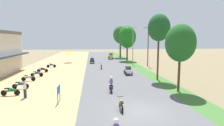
# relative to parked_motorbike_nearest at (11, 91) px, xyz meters

# --- Properties ---
(ground_plane) EXTENTS (180.00, 180.00, 0.00)m
(ground_plane) POSITION_rel_parked_motorbike_nearest_xyz_m (11.31, -5.31, -0.55)
(ground_plane) COLOR #7A6B4C
(road_strip) EXTENTS (9.00, 140.00, 0.08)m
(road_strip) POSITION_rel_parked_motorbike_nearest_xyz_m (11.31, -5.31, -0.51)
(road_strip) COLOR #565659
(road_strip) RESTS_ON ground
(median_strip) EXTENTS (2.40, 140.00, 0.06)m
(median_strip) POSITION_rel_parked_motorbike_nearest_xyz_m (17.01, -5.31, -0.52)
(median_strip) COLOR #3D6B2D
(median_strip) RESTS_ON ground
(parked_motorbike_nearest) EXTENTS (1.80, 0.54, 0.94)m
(parked_motorbike_nearest) POSITION_rel_parked_motorbike_nearest_xyz_m (0.00, 0.00, 0.00)
(parked_motorbike_nearest) COLOR black
(parked_motorbike_nearest) RESTS_ON dirt_shoulder
(parked_motorbike_second) EXTENTS (1.80, 0.54, 0.94)m
(parked_motorbike_second) POSITION_rel_parked_motorbike_nearest_xyz_m (0.04, 2.51, 0.00)
(parked_motorbike_second) COLOR black
(parked_motorbike_second) RESTS_ON dirt_shoulder
(parked_motorbike_third) EXTENTS (1.80, 0.54, 0.94)m
(parked_motorbike_third) POSITION_rel_parked_motorbike_nearest_xyz_m (-0.37, 6.38, 0.00)
(parked_motorbike_third) COLOR black
(parked_motorbike_third) RESTS_ON dirt_shoulder
(parked_motorbike_fourth) EXTENTS (1.80, 0.54, 0.94)m
(parked_motorbike_fourth) POSITION_rel_parked_motorbike_nearest_xyz_m (-0.12, 9.28, 0.00)
(parked_motorbike_fourth) COLOR black
(parked_motorbike_fourth) RESTS_ON dirt_shoulder
(parked_motorbike_fifth) EXTENTS (1.80, 0.54, 0.94)m
(parked_motorbike_fifth) POSITION_rel_parked_motorbike_nearest_xyz_m (-0.22, 12.88, 0.00)
(parked_motorbike_fifth) COLOR black
(parked_motorbike_fifth) RESTS_ON dirt_shoulder
(parked_motorbike_sixth) EXTENTS (1.80, 0.54, 0.94)m
(parked_motorbike_sixth) POSITION_rel_parked_motorbike_nearest_xyz_m (0.11, 18.24, 0.00)
(parked_motorbike_sixth) COLOR black
(parked_motorbike_sixth) RESTS_ON dirt_shoulder
(street_signboard) EXTENTS (0.06, 1.30, 1.50)m
(street_signboard) POSITION_rel_parked_motorbike_nearest_xyz_m (5.04, -2.57, 0.55)
(street_signboard) COLOR #262628
(street_signboard) RESTS_ON dirt_shoulder
(vendor_umbrella) EXTENTS (2.20, 2.20, 2.52)m
(vendor_umbrella) POSITION_rel_parked_motorbike_nearest_xyz_m (2.61, 25.78, 1.75)
(vendor_umbrella) COLOR #99999E
(vendor_umbrella) RESTS_ON dirt_shoulder
(pedestrian_on_shoulder) EXTENTS (0.42, 0.36, 1.62)m
(pedestrian_on_shoulder) POSITION_rel_parked_motorbike_nearest_xyz_m (1.68, -0.94, 0.41)
(pedestrian_on_shoulder) COLOR #33333D
(pedestrian_on_shoulder) RESTS_ON dirt_shoulder
(median_tree_nearest) EXTENTS (3.07, 3.07, 7.04)m
(median_tree_nearest) POSITION_rel_parked_motorbike_nearest_xyz_m (16.99, -0.49, 4.59)
(median_tree_nearest) COLOR #4C351E
(median_tree_nearest) RESTS_ON median_strip
(median_tree_second) EXTENTS (2.94, 2.94, 8.83)m
(median_tree_second) POSITION_rel_parked_motorbike_nearest_xyz_m (16.88, 5.39, 6.49)
(median_tree_second) COLOR #4C351E
(median_tree_second) RESTS_ON median_strip
(median_tree_third) EXTENTS (4.44, 4.44, 8.95)m
(median_tree_third) POSITION_rel_parked_motorbike_nearest_xyz_m (17.08, 27.85, 5.60)
(median_tree_third) COLOR #4C351E
(median_tree_third) RESTS_ON median_strip
(median_tree_fourth) EXTENTS (4.44, 4.44, 9.53)m
(median_tree_fourth) POSITION_rel_parked_motorbike_nearest_xyz_m (16.74, 36.60, 6.37)
(median_tree_fourth) COLOR #4C351E
(median_tree_fourth) RESTS_ON median_strip
(streetlamp_near) EXTENTS (3.16, 0.20, 8.22)m
(streetlamp_near) POSITION_rel_parked_motorbike_nearest_xyz_m (17.11, 21.58, 4.22)
(streetlamp_near) COLOR gray
(streetlamp_near) RESTS_ON median_strip
(streetlamp_mid) EXTENTS (3.16, 0.20, 8.18)m
(streetlamp_mid) POSITION_rel_parked_motorbike_nearest_xyz_m (17.11, 41.36, 4.20)
(streetlamp_mid) COLOR gray
(streetlamp_mid) RESTS_ON median_strip
(utility_pole_near) EXTENTS (1.80, 0.20, 8.39)m
(utility_pole_near) POSITION_rel_parked_motorbike_nearest_xyz_m (19.59, 18.41, 3.83)
(utility_pole_near) COLOR brown
(utility_pole_near) RESTS_ON ground
(car_hatchback_white) EXTENTS (1.04, 2.00, 1.23)m
(car_hatchback_white) POSITION_rel_parked_motorbike_nearest_xyz_m (13.58, 9.29, 0.19)
(car_hatchback_white) COLOR silver
(car_hatchback_white) RESTS_ON road_strip
(car_hatchback_charcoal) EXTENTS (1.04, 2.00, 1.23)m
(car_hatchback_charcoal) POSITION_rel_parked_motorbike_nearest_xyz_m (8.08, 23.75, 0.19)
(car_hatchback_charcoal) COLOR #282D33
(car_hatchback_charcoal) RESTS_ON road_strip
(car_van_yellow) EXTENTS (1.19, 2.41, 1.67)m
(car_van_yellow) POSITION_rel_parked_motorbike_nearest_xyz_m (13.29, 32.21, 0.47)
(car_van_yellow) COLOR gold
(car_van_yellow) RESTS_ON road_strip
(motorbike_ahead_second) EXTENTS (0.54, 1.80, 0.94)m
(motorbike_ahead_second) POSITION_rel_parked_motorbike_nearest_xyz_m (10.14, -4.92, 0.02)
(motorbike_ahead_second) COLOR black
(motorbike_ahead_second) RESTS_ON road_strip
(motorbike_ahead_third) EXTENTS (0.54, 1.80, 1.66)m
(motorbike_ahead_third) POSITION_rel_parked_motorbike_nearest_xyz_m (9.91, 0.12, 0.30)
(motorbike_ahead_third) COLOR black
(motorbike_ahead_third) RESTS_ON road_strip
(motorbike_ahead_fourth) EXTENTS (0.54, 1.80, 0.94)m
(motorbike_ahead_fourth) POSITION_rel_parked_motorbike_nearest_xyz_m (9.72, 15.16, 0.02)
(motorbike_ahead_fourth) COLOR black
(motorbike_ahead_fourth) RESTS_ON road_strip
(motorbike_ahead_fifth) EXTENTS (0.54, 1.80, 0.94)m
(motorbike_ahead_fifth) POSITION_rel_parked_motorbike_nearest_xyz_m (8.06, 29.21, 0.02)
(motorbike_ahead_fifth) COLOR black
(motorbike_ahead_fifth) RESTS_ON road_strip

